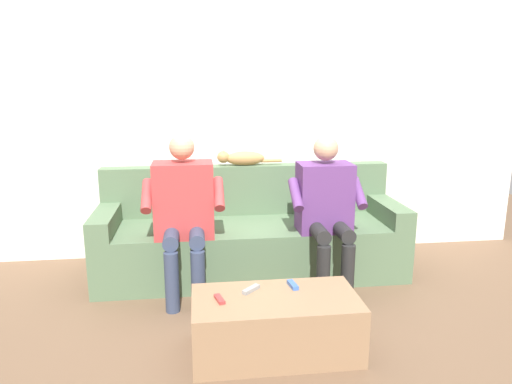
# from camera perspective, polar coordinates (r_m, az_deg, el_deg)

# --- Properties ---
(ground_plane) EXTENTS (8.00, 8.00, 0.00)m
(ground_plane) POSITION_cam_1_polar(r_m,az_deg,el_deg) (3.41, 0.83, -14.09)
(ground_plane) COLOR brown
(back_wall) EXTENTS (5.28, 0.06, 2.55)m
(back_wall) POSITION_cam_1_polar(r_m,az_deg,el_deg) (4.27, -1.48, 9.29)
(back_wall) COLOR silver
(back_wall) RESTS_ON ground
(couch) EXTENTS (2.47, 0.78, 0.86)m
(couch) POSITION_cam_1_polar(r_m,az_deg,el_deg) (3.96, -0.63, -5.55)
(couch) COLOR #516B4C
(couch) RESTS_ON ground
(coffee_table) EXTENTS (0.97, 0.50, 0.35)m
(coffee_table) POSITION_cam_1_polar(r_m,az_deg,el_deg) (2.88, 2.34, -15.66)
(coffee_table) COLOR #8C6B4C
(coffee_table) RESTS_ON ground
(person_left_seated) EXTENTS (0.56, 0.54, 1.17)m
(person_left_seated) POSITION_cam_1_polar(r_m,az_deg,el_deg) (3.62, 8.44, -1.44)
(person_left_seated) COLOR #5B3370
(person_left_seated) RESTS_ON ground
(person_right_seated) EXTENTS (0.59, 0.53, 1.20)m
(person_right_seated) POSITION_cam_1_polar(r_m,az_deg,el_deg) (3.49, -8.71, -1.75)
(person_right_seated) COLOR #B23838
(person_right_seated) RESTS_ON ground
(cat_on_backrest) EXTENTS (0.56, 0.12, 0.13)m
(cat_on_backrest) POSITION_cam_1_polar(r_m,az_deg,el_deg) (4.06, -1.73, 4.11)
(cat_on_backrest) COLOR #B7844C
(cat_on_backrest) RESTS_ON couch
(remote_red) EXTENTS (0.06, 0.12, 0.02)m
(remote_red) POSITION_cam_1_polar(r_m,az_deg,el_deg) (2.77, -4.42, -12.75)
(remote_red) COLOR #B73333
(remote_red) RESTS_ON coffee_table
(remote_blue) EXTENTS (0.05, 0.12, 0.02)m
(remote_blue) POSITION_cam_1_polar(r_m,az_deg,el_deg) (2.94, 4.45, -11.10)
(remote_blue) COLOR #3860B7
(remote_blue) RESTS_ON coffee_table
(remote_gray) EXTENTS (0.12, 0.12, 0.02)m
(remote_gray) POSITION_cam_1_polar(r_m,az_deg,el_deg) (2.87, -0.60, -11.65)
(remote_gray) COLOR gray
(remote_gray) RESTS_ON coffee_table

